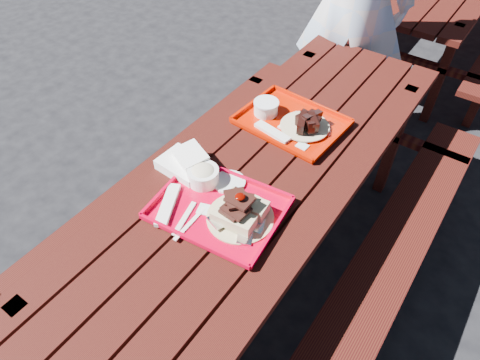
{
  "coord_description": "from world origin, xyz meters",
  "views": [
    {
      "loc": [
        0.66,
        -1.09,
        1.99
      ],
      "look_at": [
        0.0,
        -0.15,
        0.82
      ],
      "focal_mm": 32.0,
      "sensor_mm": 36.0,
      "label": 1
    }
  ],
  "objects_px": {
    "near_tray": "(221,200)",
    "far_tray": "(289,120)",
    "picnic_table_near": "(259,201)",
    "person": "(356,0)"
  },
  "relations": [
    {
      "from": "person",
      "to": "far_tray",
      "type": "bearing_deg",
      "value": 81.72
    },
    {
      "from": "near_tray",
      "to": "far_tray",
      "type": "xyz_separation_m",
      "value": [
        -0.05,
        0.59,
        -0.01
      ]
    },
    {
      "from": "picnic_table_near",
      "to": "near_tray",
      "type": "xyz_separation_m",
      "value": [
        -0.01,
        -0.25,
        0.23
      ]
    },
    {
      "from": "near_tray",
      "to": "person",
      "type": "bearing_deg",
      "value": 97.65
    },
    {
      "from": "near_tray",
      "to": "far_tray",
      "type": "relative_size",
      "value": 1.05
    },
    {
      "from": "picnic_table_near",
      "to": "far_tray",
      "type": "height_order",
      "value": "far_tray"
    },
    {
      "from": "near_tray",
      "to": "picnic_table_near",
      "type": "bearing_deg",
      "value": 86.64
    },
    {
      "from": "near_tray",
      "to": "far_tray",
      "type": "distance_m",
      "value": 0.59
    },
    {
      "from": "far_tray",
      "to": "picnic_table_near",
      "type": "bearing_deg",
      "value": -79.14
    },
    {
      "from": "picnic_table_near",
      "to": "person",
      "type": "bearing_deg",
      "value": 99.66
    }
  ]
}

